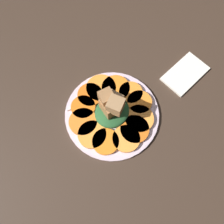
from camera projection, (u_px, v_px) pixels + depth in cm
name	position (u px, v px, depth cm)	size (l,w,h in cm)	color
table_slab	(112.00, 116.00, 64.40)	(120.00, 120.00, 2.00)	#38281E
plate	(112.00, 114.00, 62.98)	(27.06, 27.06, 1.05)	silver
carrot_slice_0	(139.00, 119.00, 61.28)	(8.15, 8.15, 1.09)	#F99539
carrot_slice_1	(139.00, 102.00, 63.04)	(7.19, 7.19, 1.09)	orange
carrot_slice_2	(131.00, 93.00, 64.12)	(6.99, 6.99, 1.09)	orange
carrot_slice_3	(116.00, 88.00, 64.64)	(8.37, 8.37, 1.09)	orange
carrot_slice_4	(101.00, 88.00, 64.64)	(8.82, 8.82, 1.09)	orange
carrot_slice_5	(90.00, 95.00, 63.87)	(7.38, 7.38, 1.09)	orange
carrot_slice_6	(83.00, 107.00, 62.51)	(7.03, 7.03, 1.09)	orange
carrot_slice_7	(83.00, 122.00, 60.96)	(7.98, 7.98, 1.09)	orange
carrot_slice_8	(92.00, 135.00, 59.67)	(7.84, 7.84, 1.09)	orange
carrot_slice_9	(106.00, 142.00, 58.98)	(7.32, 7.32, 1.09)	orange
carrot_slice_10	(126.00, 139.00, 59.26)	(7.58, 7.58, 1.09)	#F99438
carrot_slice_11	(135.00, 129.00, 60.19)	(8.02, 8.02, 1.09)	orange
center_pile	(112.00, 107.00, 58.94)	(10.16, 9.15, 10.18)	#235128
fork	(99.00, 95.00, 64.25)	(19.29, 7.33, 0.40)	silver
napkin	(185.00, 74.00, 67.80)	(14.11, 8.47, 0.80)	silver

